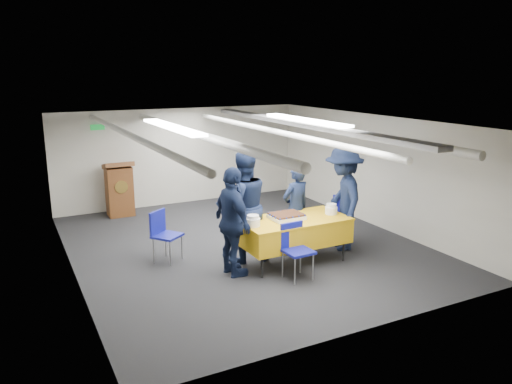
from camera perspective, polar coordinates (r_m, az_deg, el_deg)
ground at (r=9.35m, az=-1.40°, el=-6.10°), size 7.00×7.00×0.00m
room_shell at (r=9.31m, az=-2.04°, el=5.32°), size 6.00×7.00×2.30m
serving_table at (r=8.41m, az=4.34°, el=-4.43°), size 1.81×0.93×0.77m
sheet_cake at (r=8.31m, az=3.50°, el=-2.77°), size 0.55×0.43×0.09m
plate_stack_left at (r=7.91m, az=-0.35°, el=-3.34°), size 0.23×0.23×0.18m
plate_stack_right at (r=8.66m, az=8.59°, el=-1.96°), size 0.21×0.21×0.18m
podium at (r=11.49m, az=-15.35°, el=0.37°), size 0.62×0.53×1.25m
chair_near at (r=7.83m, az=4.48°, el=-6.04°), size 0.44×0.44×0.87m
chair_right at (r=9.53m, az=9.66°, el=-2.55°), size 0.58×0.58×0.87m
chair_left at (r=8.63m, az=-10.59°, el=-4.35°), size 0.59×0.59×0.87m
sailor_a at (r=8.92m, az=4.56°, el=-1.84°), size 0.63×0.47×1.57m
sailor_b at (r=8.37m, az=-1.51°, el=-1.65°), size 0.99×0.80×1.91m
sailor_c at (r=7.79m, az=-2.67°, el=-3.46°), size 0.48×1.04×1.75m
sailor_d at (r=9.07m, az=9.94°, el=-0.72°), size 1.10×1.39×1.88m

